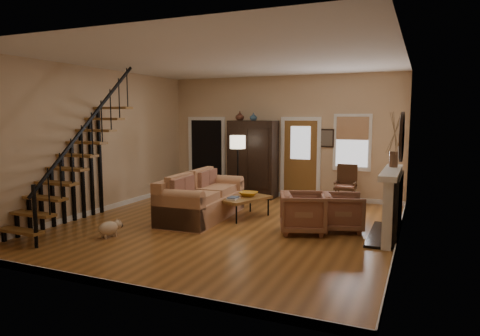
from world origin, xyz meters
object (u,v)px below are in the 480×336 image
at_px(floor_lamp, 238,169).
at_px(side_chair, 345,186).
at_px(armchair_left, 303,213).
at_px(armchair_right, 342,212).
at_px(armoire, 253,159).
at_px(sofa, 202,197).
at_px(coffee_table, 244,207).

relative_size(floor_lamp, side_chair, 1.70).
relative_size(armchair_left, armchair_right, 1.06).
distance_m(armchair_right, side_chair, 2.41).
bearing_deg(armchair_right, armoire, 32.23).
xyz_separation_m(armchair_right, side_chair, (-0.34, 2.38, 0.14)).
relative_size(armoire, armchair_left, 2.46).
xyz_separation_m(sofa, armchair_right, (3.00, 0.14, -0.09)).
distance_m(armchair_right, floor_lamp, 3.43).
bearing_deg(side_chair, coffee_table, -130.84).
distance_m(armoire, coffee_table, 2.57).
distance_m(coffee_table, armchair_left, 1.68).
bearing_deg(armoire, sofa, -92.35).
bearing_deg(coffee_table, armoire, 106.93).
bearing_deg(floor_lamp, sofa, -91.64).
distance_m(floor_lamp, side_chair, 2.73).
bearing_deg(armchair_left, armoire, 16.90).
relative_size(sofa, armchair_left, 2.88).
bearing_deg(armoire, coffee_table, -73.07).
height_order(armchair_left, armchair_right, armchair_left).
relative_size(armoire, coffee_table, 1.79).
bearing_deg(armchair_right, side_chair, -7.81).
bearing_deg(side_chair, armchair_right, -81.82).
bearing_deg(armchair_left, coffee_table, 45.96).
bearing_deg(floor_lamp, armchair_left, -42.76).
xyz_separation_m(floor_lamp, side_chair, (2.61, 0.71, -0.36)).
height_order(coffee_table, armchair_left, armchair_left).
bearing_deg(floor_lamp, coffee_table, -61.65).
height_order(sofa, coffee_table, sofa).
bearing_deg(sofa, armchair_left, -10.46).
bearing_deg(coffee_table, armchair_right, -6.67).
height_order(armoire, armchair_right, armoire).
height_order(coffee_table, armchair_right, armchair_right).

